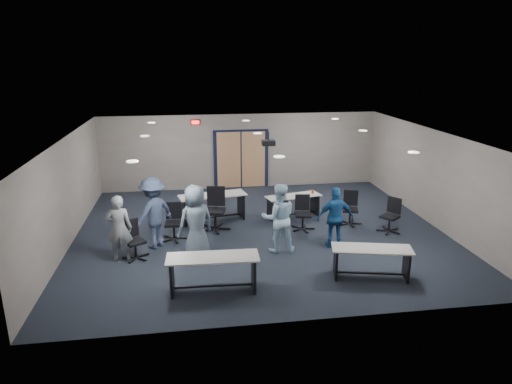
{
  "coord_description": "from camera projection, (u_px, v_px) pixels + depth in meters",
  "views": [
    {
      "loc": [
        -1.87,
        -11.68,
        4.72
      ],
      "look_at": [
        -0.16,
        -0.3,
        1.25
      ],
      "focal_mm": 32.0,
      "sensor_mm": 36.0,
      "label": 1
    }
  ],
  "objects": [
    {
      "name": "chair_back_d",
      "position": [
        350.0,
        208.0,
        13.08
      ],
      "size": [
        0.77,
        0.77,
        0.98
      ],
      "primitive_type": null,
      "rotation": [
        0.0,
        0.0,
        -0.31
      ],
      "color": "black",
      "rests_on": "floor"
    },
    {
      "name": "person_back",
      "position": [
        153.0,
        213.0,
        11.44
      ],
      "size": [
        1.32,
        1.31,
        1.83
      ],
      "primitive_type": "imported",
      "rotation": [
        0.0,
        0.0,
        3.9
      ],
      "color": "#394867",
      "rests_on": "floor"
    },
    {
      "name": "person_navy",
      "position": [
        335.0,
        218.0,
        11.43
      ],
      "size": [
        0.94,
        0.4,
        1.59
      ],
      "primitive_type": "imported",
      "rotation": [
        0.0,
        0.0,
        3.13
      ],
      "color": "navy",
      "rests_on": "floor"
    },
    {
      "name": "chair_back_c",
      "position": [
        303.0,
        213.0,
        12.68
      ],
      "size": [
        0.69,
        0.69,
        0.98
      ],
      "primitive_type": null,
      "rotation": [
        0.0,
        0.0,
        -0.14
      ],
      "color": "black",
      "rests_on": "floor"
    },
    {
      "name": "chair_loose_left",
      "position": [
        135.0,
        240.0,
        10.87
      ],
      "size": [
        0.82,
        0.82,
        0.95
      ],
      "primitive_type": null,
      "rotation": [
        0.0,
        0.0,
        0.53
      ],
      "color": "black",
      "rests_on": "floor"
    },
    {
      "name": "double_door",
      "position": [
        241.0,
        160.0,
        16.61
      ],
      "size": [
        2.0,
        0.07,
        2.2
      ],
      "color": "black",
      "rests_on": "back_wall"
    },
    {
      "name": "front_wall",
      "position": [
        300.0,
        254.0,
        8.03
      ],
      "size": [
        10.0,
        0.04,
        2.7
      ],
      "primitive_type": "cube",
      "color": "gray",
      "rests_on": "floor"
    },
    {
      "name": "table_front_right",
      "position": [
        371.0,
        257.0,
        9.95
      ],
      "size": [
        1.81,
        0.95,
        0.7
      ],
      "rotation": [
        0.0,
        0.0,
        -0.23
      ],
      "color": "#AFADA5",
      "rests_on": "floor"
    },
    {
      "name": "table_back_left",
      "position": [
        213.0,
        203.0,
        13.39
      ],
      "size": [
        2.04,
        1.02,
        0.79
      ],
      "rotation": [
        0.0,
        0.0,
        0.2
      ],
      "color": "#AFADA5",
      "rests_on": "floor"
    },
    {
      "name": "table_front_left",
      "position": [
        213.0,
        267.0,
        9.37
      ],
      "size": [
        1.92,
        0.71,
        0.77
      ],
      "rotation": [
        0.0,
        0.0,
        -0.04
      ],
      "color": "#AFADA5",
      "rests_on": "floor"
    },
    {
      "name": "right_wall",
      "position": [
        433.0,
        178.0,
        13.0
      ],
      "size": [
        0.04,
        9.0,
        2.7
      ],
      "primitive_type": "cube",
      "color": "gray",
      "rests_on": "floor"
    },
    {
      "name": "person_lightblue",
      "position": [
        279.0,
        218.0,
        11.19
      ],
      "size": [
        0.87,
        0.69,
        1.75
      ],
      "primitive_type": "imported",
      "rotation": [
        0.0,
        0.0,
        3.1
      ],
      "color": "#C0E5FF",
      "rests_on": "floor"
    },
    {
      "name": "person_plaid",
      "position": [
        196.0,
        222.0,
        10.77
      ],
      "size": [
        1.06,
        0.91,
        1.83
      ],
      "primitive_type": "imported",
      "rotation": [
        0.0,
        0.0,
        3.58
      ],
      "color": "slate",
      "rests_on": "floor"
    },
    {
      "name": "chair_back_b",
      "position": [
        215.0,
        210.0,
        12.63
      ],
      "size": [
        0.9,
        0.9,
        1.2
      ],
      "primitive_type": null,
      "rotation": [
        0.0,
        0.0,
        -0.21
      ],
      "color": "black",
      "rests_on": "floor"
    },
    {
      "name": "back_wall",
      "position": [
        241.0,
        151.0,
        16.55
      ],
      "size": [
        10.0,
        0.04,
        2.7
      ],
      "primitive_type": "cube",
      "color": "gray",
      "rests_on": "floor"
    },
    {
      "name": "left_wall",
      "position": [
        66.0,
        193.0,
        11.58
      ],
      "size": [
        0.04,
        9.0,
        2.7
      ],
      "primitive_type": "cube",
      "color": "gray",
      "rests_on": "floor"
    },
    {
      "name": "person_gray",
      "position": [
        119.0,
        228.0,
        10.68
      ],
      "size": [
        0.6,
        0.41,
        1.63
      ],
      "primitive_type": "imported",
      "rotation": [
        0.0,
        0.0,
        3.12
      ],
      "color": "#92999F",
      "rests_on": "floor"
    },
    {
      "name": "ceiling",
      "position": [
        260.0,
        135.0,
        11.9
      ],
      "size": [
        10.0,
        9.0,
        0.04
      ],
      "primitive_type": "cube",
      "color": "silver",
      "rests_on": "back_wall"
    },
    {
      "name": "table_back_right",
      "position": [
        293.0,
        202.0,
        13.7
      ],
      "size": [
        1.75,
        0.93,
        0.92
      ],
      "rotation": [
        0.0,
        0.0,
        0.24
      ],
      "color": "#AFADA5",
      "rests_on": "floor"
    },
    {
      "name": "ceiling_can_lights",
      "position": [
        259.0,
        135.0,
        12.15
      ],
      "size": [
        6.24,
        5.74,
        0.02
      ],
      "primitive_type": null,
      "color": "silver",
      "rests_on": "ceiling"
    },
    {
      "name": "chair_back_a",
      "position": [
        173.0,
        222.0,
        11.99
      ],
      "size": [
        0.66,
        0.66,
        0.99
      ],
      "primitive_type": null,
      "rotation": [
        0.0,
        0.0,
        -0.07
      ],
      "color": "black",
      "rests_on": "floor"
    },
    {
      "name": "exit_sign",
      "position": [
        195.0,
        122.0,
        15.96
      ],
      "size": [
        0.32,
        0.07,
        0.18
      ],
      "color": "black",
      "rests_on": "back_wall"
    },
    {
      "name": "floor",
      "position": [
        260.0,
        232.0,
        12.68
      ],
      "size": [
        10.0,
        10.0,
        0.0
      ],
      "primitive_type": "plane",
      "color": "black",
      "rests_on": "ground"
    },
    {
      "name": "ceiling_projector",
      "position": [
        268.0,
        143.0,
        12.5
      ],
      "size": [
        0.35,
        0.32,
        0.37
      ],
      "color": "black",
      "rests_on": "ceiling"
    },
    {
      "name": "chair_loose_right",
      "position": [
        390.0,
        216.0,
        12.53
      ],
      "size": [
        0.84,
        0.84,
        0.96
      ],
      "primitive_type": null,
      "rotation": [
        0.0,
        0.0,
        -0.92
      ],
      "color": "black",
      "rests_on": "floor"
    }
  ]
}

